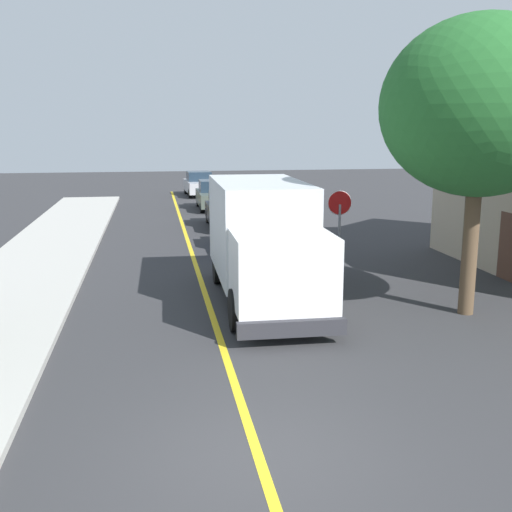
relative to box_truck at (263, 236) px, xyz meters
The scene contains 9 objects.
ground_plane 8.57m from the box_truck, 100.54° to the right, with size 120.00×120.00×0.00m, color #303033.
centre_line_yellow 2.92m from the box_truck, 131.19° to the left, with size 0.16×56.00×0.01m, color gold.
box_truck is the anchor object (origin of this frame).
parked_car_near 7.23m from the box_truck, 84.85° to the left, with size 1.82×4.41×1.67m.
parked_car_mid 12.78m from the box_truck, 87.56° to the left, with size 1.86×4.42×1.67m.
parked_car_far 19.40m from the box_truck, 88.34° to the left, with size 1.81×4.40×1.67m.
parked_car_furthest 26.83m from the box_truck, 89.39° to the left, with size 2.00×4.48×1.67m.
stop_sign 4.35m from the box_truck, 44.70° to the left, with size 0.80×0.10×2.65m.
street_tree_far_side 6.31m from the box_truck, 23.99° to the right, with size 4.78×4.78×7.30m.
Camera 1 is at (-1.37, -7.91, 4.65)m, focal length 43.13 mm.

